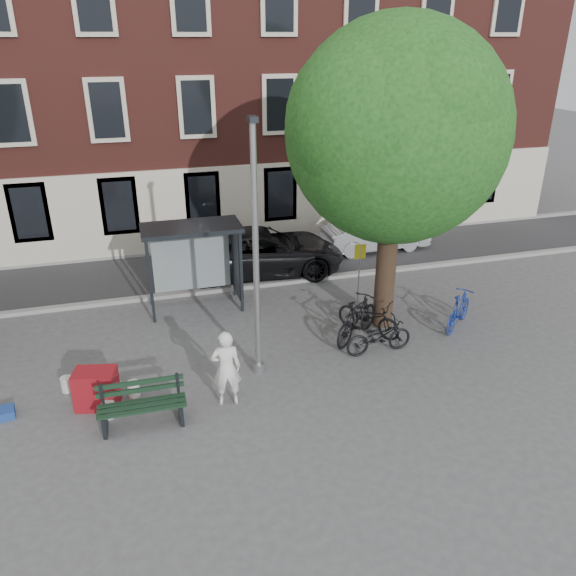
# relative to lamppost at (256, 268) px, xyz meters

# --- Properties ---
(ground) EXTENTS (90.00, 90.00, 0.00)m
(ground) POSITION_rel_lamppost_xyz_m (0.00, 0.00, -2.78)
(ground) COLOR #4C4C4F
(ground) RESTS_ON ground
(road) EXTENTS (40.00, 4.00, 0.01)m
(road) POSITION_rel_lamppost_xyz_m (0.00, 7.00, -2.78)
(road) COLOR #28282B
(road) RESTS_ON ground
(curb_near) EXTENTS (40.00, 0.25, 0.12)m
(curb_near) POSITION_rel_lamppost_xyz_m (0.00, 5.00, -2.72)
(curb_near) COLOR gray
(curb_near) RESTS_ON ground
(curb_far) EXTENTS (40.00, 0.25, 0.12)m
(curb_far) POSITION_rel_lamppost_xyz_m (0.00, 9.00, -2.72)
(curb_far) COLOR gray
(curb_far) RESTS_ON ground
(building_row) EXTENTS (30.00, 8.00, 14.00)m
(building_row) POSITION_rel_lamppost_xyz_m (0.00, 13.00, 4.22)
(building_row) COLOR brown
(building_row) RESTS_ON ground
(lamppost) EXTENTS (0.28, 0.35, 6.11)m
(lamppost) POSITION_rel_lamppost_xyz_m (0.00, 0.00, 0.00)
(lamppost) COLOR #9EA0A3
(lamppost) RESTS_ON ground
(tree_right) EXTENTS (5.76, 5.60, 8.20)m
(tree_right) POSITION_rel_lamppost_xyz_m (4.01, 1.38, 2.83)
(tree_right) COLOR black
(tree_right) RESTS_ON ground
(bus_shelter) EXTENTS (2.85, 1.45, 2.62)m
(bus_shelter) POSITION_rel_lamppost_xyz_m (-0.61, 4.11, -0.87)
(bus_shelter) COLOR #1E2328
(bus_shelter) RESTS_ON ground
(painter) EXTENTS (0.70, 0.49, 1.82)m
(painter) POSITION_rel_lamppost_xyz_m (-0.97, -1.05, -1.87)
(painter) COLOR white
(painter) RESTS_ON ground
(bench) EXTENTS (1.84, 0.63, 0.94)m
(bench) POSITION_rel_lamppost_xyz_m (-2.83, -1.30, -2.35)
(bench) COLOR #1E2328
(bench) RESTS_ON ground
(bike_a) EXTENTS (1.85, 0.72, 0.96)m
(bike_a) POSITION_rel_lamppost_xyz_m (3.22, 0.04, -2.31)
(bike_a) COLOR black
(bike_a) RESTS_ON ground
(bike_b) EXTENTS (1.70, 1.53, 1.08)m
(bike_b) POSITION_rel_lamppost_xyz_m (5.98, 0.73, -2.25)
(bike_b) COLOR navy
(bike_b) RESTS_ON ground
(bike_c) EXTENTS (1.69, 1.97, 1.02)m
(bike_c) POSITION_rel_lamppost_xyz_m (3.39, 1.10, -2.27)
(bike_c) COLOR black
(bike_c) RESTS_ON ground
(bike_d) EXTENTS (1.98, 1.74, 1.24)m
(bike_d) POSITION_rel_lamppost_xyz_m (2.94, 0.87, -2.16)
(bike_d) COLOR black
(bike_d) RESTS_ON ground
(car_dark) EXTENTS (5.82, 3.06, 1.56)m
(car_dark) POSITION_rel_lamppost_xyz_m (1.60, 6.18, -2.00)
(car_dark) COLOR black
(car_dark) RESTS_ON ground
(car_silver) EXTENTS (4.14, 1.51, 1.35)m
(car_silver) POSITION_rel_lamppost_xyz_m (6.31, 7.23, -2.11)
(car_silver) COLOR #A1A4A8
(car_silver) RESTS_ON ground
(red_stand) EXTENTS (1.01, 0.79, 0.90)m
(red_stand) POSITION_rel_lamppost_xyz_m (-3.78, -0.37, -2.33)
(red_stand) COLOR maroon
(red_stand) RESTS_ON ground
(blue_crate) EXTENTS (0.61, 0.48, 0.20)m
(blue_crate) POSITION_rel_lamppost_xyz_m (-5.81, -0.25, -2.68)
(blue_crate) COLOR navy
(blue_crate) RESTS_ON ground
(bucket_a) EXTENTS (0.34, 0.34, 0.36)m
(bucket_a) POSITION_rel_lamppost_xyz_m (-3.00, -0.18, -2.60)
(bucket_a) COLOR white
(bucket_a) RESTS_ON ground
(bucket_b) EXTENTS (0.32, 0.32, 0.36)m
(bucket_b) POSITION_rel_lamppost_xyz_m (-3.55, -0.85, -2.60)
(bucket_b) COLOR silver
(bucket_b) RESTS_ON ground
(bucket_c) EXTENTS (0.29, 0.29, 0.36)m
(bucket_c) POSITION_rel_lamppost_xyz_m (-4.49, 0.44, -2.60)
(bucket_c) COLOR silver
(bucket_c) RESTS_ON ground
(notice_sign) EXTENTS (0.34, 0.06, 1.98)m
(notice_sign) POSITION_rel_lamppost_xyz_m (3.78, 2.81, -1.33)
(notice_sign) COLOR #9EA0A3
(notice_sign) RESTS_ON ground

